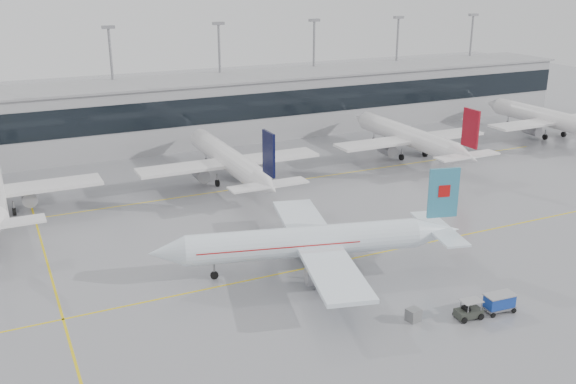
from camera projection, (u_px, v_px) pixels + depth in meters
name	position (u px, v px, depth m)	size (l,w,h in m)	color
ground	(332.00, 263.00, 74.60)	(320.00, 320.00, 0.00)	gray
taxi_line_main	(332.00, 263.00, 74.60)	(120.00, 0.25, 0.01)	yellow
taxi_line_north	(239.00, 189.00, 100.23)	(120.00, 0.25, 0.01)	yellow
taxi_line_cross	(47.00, 260.00, 75.21)	(0.25, 60.00, 0.01)	yellow
terminal	(178.00, 113.00, 125.63)	(180.00, 15.00, 12.00)	#959598
terminal_glass	(190.00, 112.00, 118.70)	(180.00, 0.20, 5.00)	black
terminal_roof	(177.00, 81.00, 123.63)	(182.00, 16.00, 0.40)	gray
light_masts	(168.00, 71.00, 128.39)	(156.40, 1.00, 22.60)	gray
air_canada_jet	(315.00, 241.00, 71.60)	(35.46, 28.65, 11.18)	white
parked_jet_c	(230.00, 160.00, 102.19)	(29.64, 36.96, 11.72)	white
parked_jet_d	(410.00, 137.00, 116.43)	(29.64, 36.96, 11.72)	white
parked_jet_e	(552.00, 119.00, 130.67)	(29.64, 36.96, 11.72)	white
baggage_tug	(469.00, 312.00, 62.40)	(3.94, 1.82, 1.89)	#2A2E28
baggage_cart	(499.00, 302.00, 63.46)	(3.22, 1.97, 1.91)	gray
gse_unit	(413.00, 315.00, 61.97)	(1.23, 1.14, 1.23)	slate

